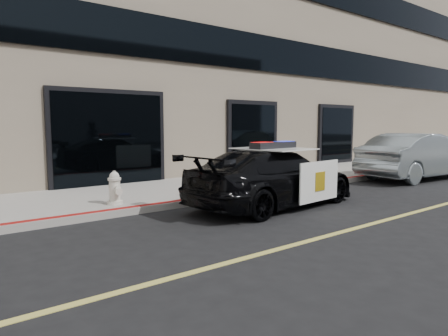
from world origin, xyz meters
TOP-DOWN VIEW (x-y plane):
  - ground at (0.00, 0.00)m, footprint 120.00×120.00m
  - sidewalk_n at (0.00, 5.25)m, footprint 60.00×3.50m
  - building_n at (0.00, 10.50)m, footprint 60.00×7.00m
  - police_car at (1.00, 2.34)m, footprint 2.64×4.86m
  - silver_sedan at (8.15, 2.55)m, footprint 2.42×5.05m
  - fire_hydrant at (-2.07, 4.08)m, footprint 0.33×0.46m

SIDE VIEW (x-z plane):
  - ground at x=0.00m, z-range 0.00..0.00m
  - sidewalk_n at x=0.00m, z-range 0.00..0.15m
  - fire_hydrant at x=-2.07m, z-range 0.13..0.86m
  - police_car at x=1.00m, z-range -0.08..1.41m
  - silver_sedan at x=8.15m, z-range 0.00..1.58m
  - building_n at x=0.00m, z-range 0.00..12.00m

